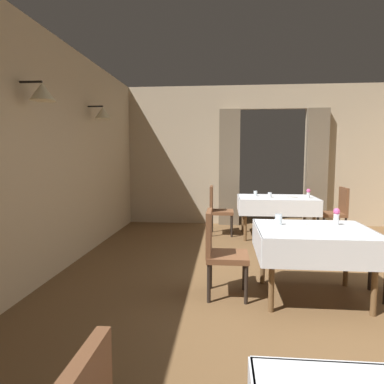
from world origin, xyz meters
TOP-DOWN VIEW (x-y plane):
  - ground at (0.00, 0.00)m, footprint 10.08×10.08m
  - wall_left at (-3.20, 0.00)m, footprint 0.49×8.40m
  - wall_back at (0.00, 4.18)m, footprint 6.40×0.27m
  - dining_table_mid at (-0.09, 0.17)m, footprint 1.19×1.00m
  - dining_table_far at (-0.06, 2.96)m, footprint 1.42×0.94m
  - chair_mid_left at (-1.07, 0.14)m, footprint 0.44×0.44m
  - chair_far_left at (-1.15, 3.07)m, footprint 0.44×0.44m
  - chair_far_right at (1.03, 3.02)m, footprint 0.44×0.44m
  - flower_vase_mid at (0.20, 0.38)m, footprint 0.07×0.07m
  - plate_mid_b at (-0.17, 0.44)m, footprint 0.20×0.20m
  - glass_mid_c at (-0.43, 0.34)m, footprint 0.08×0.08m
  - flower_vase_far at (0.47, 2.80)m, footprint 0.07×0.07m
  - glass_far_b at (-0.20, 2.87)m, footprint 0.07×0.07m
  - plate_far_c at (0.20, 2.86)m, footprint 0.19×0.19m
  - glass_far_d at (-0.44, 3.05)m, footprint 0.07×0.07m

SIDE VIEW (x-z plane):
  - ground at x=0.00m, z-range 0.00..0.00m
  - chair_mid_left at x=-1.07m, z-range 0.05..0.98m
  - chair_far_left at x=-1.15m, z-range 0.05..0.98m
  - chair_far_right at x=1.03m, z-range 0.05..0.98m
  - dining_table_mid at x=-0.09m, z-range 0.27..1.02m
  - dining_table_far at x=-0.06m, z-range 0.28..1.03m
  - plate_mid_b at x=-0.17m, z-range 0.75..0.76m
  - plate_far_c at x=0.20m, z-range 0.75..0.76m
  - glass_far_b at x=-0.20m, z-range 0.75..0.84m
  - glass_far_d at x=-0.44m, z-range 0.75..0.85m
  - glass_mid_c at x=-0.43m, z-range 0.75..0.87m
  - flower_vase_far at x=0.47m, z-range 0.76..0.93m
  - flower_vase_mid at x=0.20m, z-range 0.76..0.95m
  - wall_left at x=-3.20m, z-range 0.01..3.01m
  - wall_back at x=0.00m, z-range 0.01..3.01m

